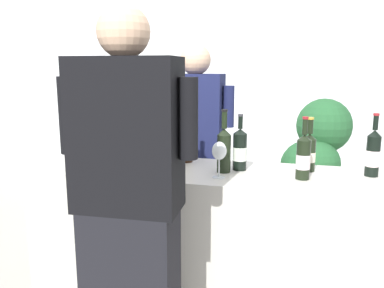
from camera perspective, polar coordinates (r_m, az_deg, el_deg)
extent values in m
cube|color=silver|center=(4.77, 9.49, 9.59)|extent=(8.00, 0.10, 2.80)
cube|color=beige|center=(2.43, 2.64, -14.40)|extent=(2.09, 0.58, 0.92)
cylinder|color=black|center=(2.46, -0.77, -0.41)|extent=(0.07, 0.07, 0.19)
cone|color=black|center=(2.44, -0.78, 2.16)|extent=(0.07, 0.07, 0.03)
cylinder|color=black|center=(2.43, -0.78, 3.37)|extent=(0.03, 0.03, 0.07)
cylinder|color=black|center=(2.43, -0.79, 4.37)|extent=(0.04, 0.04, 0.01)
cylinder|color=black|center=(2.35, 24.69, -1.63)|extent=(0.07, 0.07, 0.22)
cone|color=black|center=(2.33, 24.94, 1.43)|extent=(0.07, 0.07, 0.03)
cylinder|color=black|center=(2.32, 25.05, 2.80)|extent=(0.03, 0.03, 0.08)
cylinder|color=maroon|center=(2.31, 25.14, 3.90)|extent=(0.03, 0.03, 0.01)
cylinder|color=silver|center=(2.35, 24.67, -1.89)|extent=(0.07, 0.07, 0.09)
cylinder|color=black|center=(2.16, 15.79, -2.21)|extent=(0.07, 0.07, 0.21)
cone|color=black|center=(2.14, 15.95, 0.91)|extent=(0.07, 0.07, 0.03)
cylinder|color=black|center=(2.13, 16.03, 2.39)|extent=(0.03, 0.03, 0.08)
cylinder|color=maroon|center=(2.12, 16.10, 3.66)|extent=(0.03, 0.03, 0.01)
cylinder|color=silver|center=(2.16, 15.77, -2.48)|extent=(0.07, 0.07, 0.08)
cylinder|color=black|center=(2.28, 6.93, -1.14)|extent=(0.08, 0.08, 0.21)
cone|color=black|center=(2.26, 7.00, 1.84)|extent=(0.08, 0.08, 0.03)
cylinder|color=black|center=(2.25, 7.03, 3.11)|extent=(0.03, 0.03, 0.07)
cylinder|color=#333338|center=(2.25, 7.05, 4.17)|extent=(0.03, 0.03, 0.01)
cylinder|color=silver|center=(2.28, 6.92, -1.40)|extent=(0.08, 0.08, 0.08)
cylinder|color=black|center=(2.34, 16.53, -1.57)|extent=(0.07, 0.07, 0.18)
cone|color=black|center=(2.32, 16.67, 1.03)|extent=(0.07, 0.07, 0.03)
cylinder|color=black|center=(2.31, 16.75, 2.43)|extent=(0.03, 0.03, 0.08)
cylinder|color=#B79333|center=(2.31, 16.82, 3.57)|extent=(0.04, 0.04, 0.01)
cylinder|color=beige|center=(2.34, 16.52, -1.79)|extent=(0.08, 0.08, 0.06)
cylinder|color=black|center=(2.46, -3.10, -0.55)|extent=(0.07, 0.07, 0.18)
cone|color=black|center=(2.44, -3.13, 1.97)|extent=(0.07, 0.07, 0.04)
cylinder|color=black|center=(2.43, -3.14, 3.38)|extent=(0.03, 0.03, 0.09)
cylinder|color=maroon|center=(2.42, -3.15, 4.51)|extent=(0.04, 0.04, 0.01)
cylinder|color=silver|center=(2.46, -3.10, -0.76)|extent=(0.07, 0.07, 0.06)
cylinder|color=black|center=(2.22, 4.63, -1.40)|extent=(0.08, 0.08, 0.21)
cone|color=black|center=(2.20, 4.68, 1.77)|extent=(0.08, 0.08, 0.04)
cylinder|color=black|center=(2.19, 4.71, 3.47)|extent=(0.03, 0.03, 0.09)
cylinder|color=black|center=(2.18, 4.73, 4.86)|extent=(0.04, 0.04, 0.01)
cylinder|color=black|center=(2.35, -2.85, -0.80)|extent=(0.08, 0.08, 0.20)
cone|color=black|center=(2.33, -2.88, 2.13)|extent=(0.08, 0.08, 0.04)
cylinder|color=black|center=(2.32, -2.89, 3.81)|extent=(0.03, 0.03, 0.10)
cylinder|color=#B79333|center=(2.31, -2.91, 5.17)|extent=(0.04, 0.04, 0.01)
cylinder|color=silver|center=(2.35, -2.85, -1.05)|extent=(0.08, 0.08, 0.07)
cylinder|color=silver|center=(2.13, 3.92, -4.83)|extent=(0.07, 0.07, 0.00)
cylinder|color=silver|center=(2.12, 3.94, -3.48)|extent=(0.01, 0.01, 0.10)
ellipsoid|color=silver|center=(2.10, 3.97, -0.99)|extent=(0.08, 0.08, 0.10)
ellipsoid|color=maroon|center=(2.10, 3.96, -1.45)|extent=(0.06, 0.06, 0.03)
cylinder|color=silver|center=(2.38, -14.08, -0.67)|extent=(0.19, 0.19, 0.23)
torus|color=silver|center=(2.36, -14.21, 2.15)|extent=(0.20, 0.20, 0.01)
cube|color=black|center=(3.00, 0.47, -9.87)|extent=(0.35, 0.24, 0.87)
cube|color=#191E47|center=(2.82, 0.49, 4.12)|extent=(0.39, 0.24, 0.59)
sphere|color=#D8AD8C|center=(2.80, 0.51, 12.11)|extent=(0.22, 0.22, 0.22)
cylinder|color=#191E47|center=(2.77, 5.25, 5.42)|extent=(0.08, 0.08, 0.29)
cylinder|color=#191E47|center=(2.88, -4.08, 5.65)|extent=(0.08, 0.08, 0.29)
cube|color=black|center=(1.68, -9.41, 1.24)|extent=(0.46, 0.26, 0.65)
sphere|color=#D8AD8C|center=(1.66, -9.88, 15.74)|extent=(0.22, 0.22, 0.22)
cylinder|color=black|center=(1.78, -17.47, 3.97)|extent=(0.08, 0.08, 0.33)
cylinder|color=black|center=(1.59, -0.55, 3.69)|extent=(0.08, 0.08, 0.33)
cylinder|color=brown|center=(3.63, 16.57, -11.23)|extent=(0.38, 0.38, 0.32)
sphere|color=#23562D|center=(3.39, 16.89, -3.66)|extent=(0.31, 0.31, 0.31)
sphere|color=#23562D|center=(3.39, 15.32, -3.88)|extent=(0.34, 0.34, 0.34)
sphere|color=#23562D|center=(3.41, 16.23, -3.14)|extent=(0.43, 0.43, 0.43)
sphere|color=#23562D|center=(3.39, 17.59, -2.72)|extent=(0.38, 0.38, 0.38)
sphere|color=#23562D|center=(3.52, 18.57, 2.53)|extent=(0.46, 0.46, 0.46)
cylinder|color=#4C3823|center=(3.49, 16.98, -4.23)|extent=(0.05, 0.05, 0.60)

